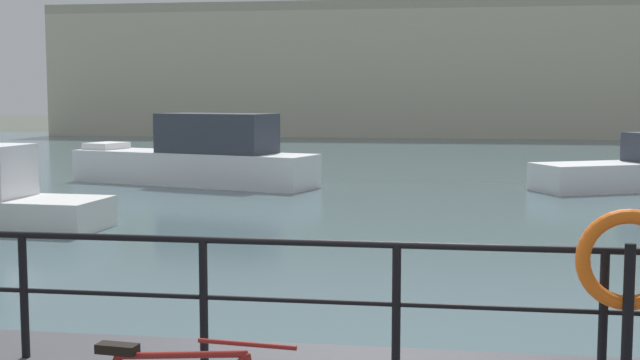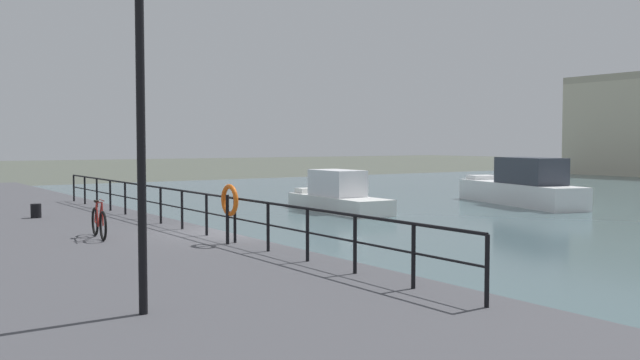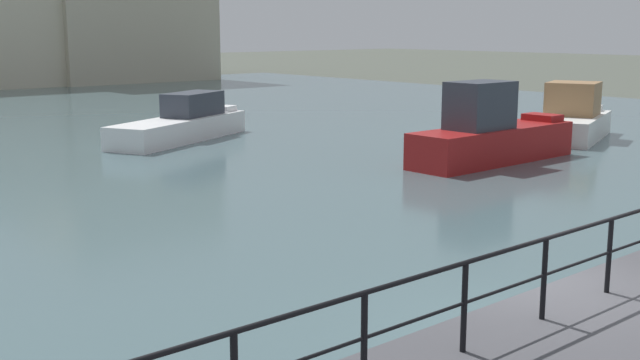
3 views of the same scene
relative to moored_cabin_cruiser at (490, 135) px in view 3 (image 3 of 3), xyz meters
The scene contains 5 objects.
ground_plane 16.23m from the moored_cabin_cruiser, 139.86° to the right, with size 240.00×240.00×0.00m, color #4C5147.
moored_cabin_cruiser is the anchor object (origin of this frame).
moored_green_narrowboat 12.84m from the moored_cabin_cruiser, 112.94° to the left, with size 7.64×5.01×1.90m.
moored_harbor_tender 7.55m from the moored_cabin_cruiser, 11.18° to the left, with size 6.27×4.34×2.35m.
quay_railing 17.69m from the moored_cabin_cruiser, 140.71° to the right, with size 21.98×0.07×1.08m.
Camera 3 is at (-9.62, -6.09, 4.57)m, focal length 44.42 mm.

